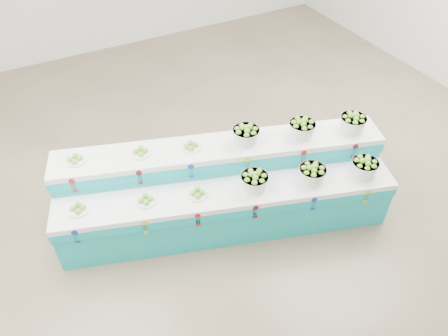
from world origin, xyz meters
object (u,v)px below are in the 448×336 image
at_px(basket_lower_left, 254,181).
at_px(basket_upper_right, 353,122).
at_px(display_stand, 224,189).
at_px(plate_upper_mid, 140,151).

bearing_deg(basket_lower_left, basket_upper_right, 2.67).
distance_m(display_stand, plate_upper_mid, 1.14).
xyz_separation_m(basket_lower_left, basket_upper_right, (1.47, 0.07, 0.30)).
bearing_deg(display_stand, basket_lower_left, -38.76).
bearing_deg(display_stand, basket_upper_right, 8.54).
distance_m(basket_lower_left, basket_upper_right, 1.50).
height_order(plate_upper_mid, basket_upper_right, basket_upper_right).
relative_size(display_stand, basket_lower_left, 12.44).
height_order(display_stand, plate_upper_mid, plate_upper_mid).
height_order(display_stand, basket_lower_left, display_stand).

